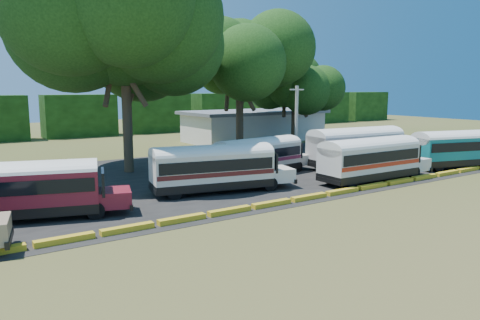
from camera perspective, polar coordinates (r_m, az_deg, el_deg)
ground at (r=28.49m, az=7.49°, el=-5.60°), size 160.00×160.00×0.00m
asphalt_strip at (r=38.58m, az=-3.21°, el=-1.69°), size 64.00×24.00×0.02m
curb at (r=29.19m, az=6.20°, el=-4.92°), size 53.70×0.45×0.30m
terminal_building at (r=62.52m, az=1.77°, el=4.26°), size 19.00×9.00×4.00m
treeline_backdrop at (r=71.16m, az=-18.98°, el=5.13°), size 130.00×4.00×6.00m
bus_red at (r=27.47m, az=-24.73°, el=-2.97°), size 10.00×5.12×3.20m
bus_cream_west at (r=31.52m, az=-3.05°, el=-0.69°), size 10.24×4.46×3.27m
bus_cream_east at (r=37.58m, az=2.49°, el=0.70°), size 9.59×3.55×3.08m
bus_white_red at (r=36.39m, az=15.74°, el=0.35°), size 10.23×2.74×3.35m
bus_white_blue at (r=42.52m, az=14.15°, el=1.79°), size 11.11×3.73×3.58m
bus_teal at (r=45.47m, az=25.29°, el=1.50°), size 10.41×5.09×3.33m
tree_west at (r=40.26m, az=-14.00°, el=16.01°), size 14.05×14.05×17.43m
tree_center at (r=50.31m, az=-0.04°, el=12.54°), size 10.37×10.37×14.13m
tree_east at (r=56.80m, az=6.77°, el=9.82°), size 8.51×8.51×11.23m
utility_pole at (r=43.34m, az=6.88°, el=4.37°), size 1.60×0.30×7.21m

